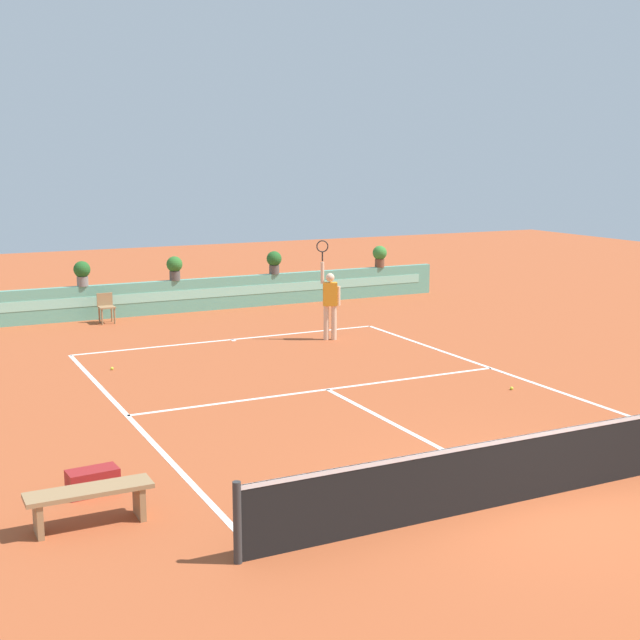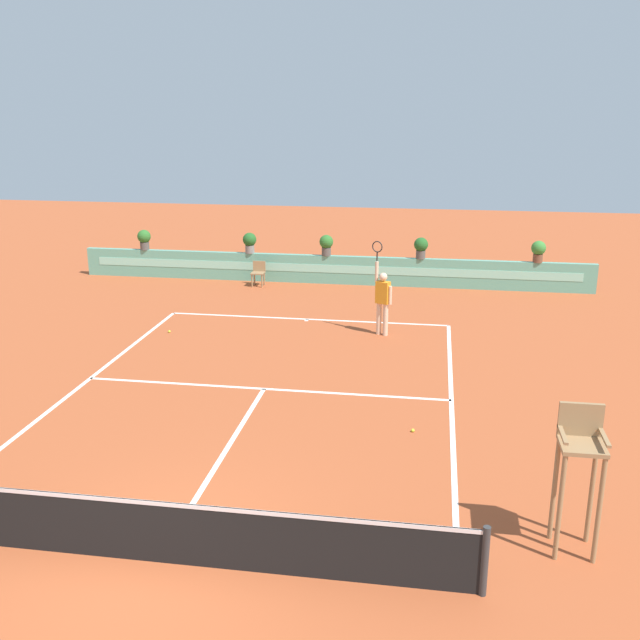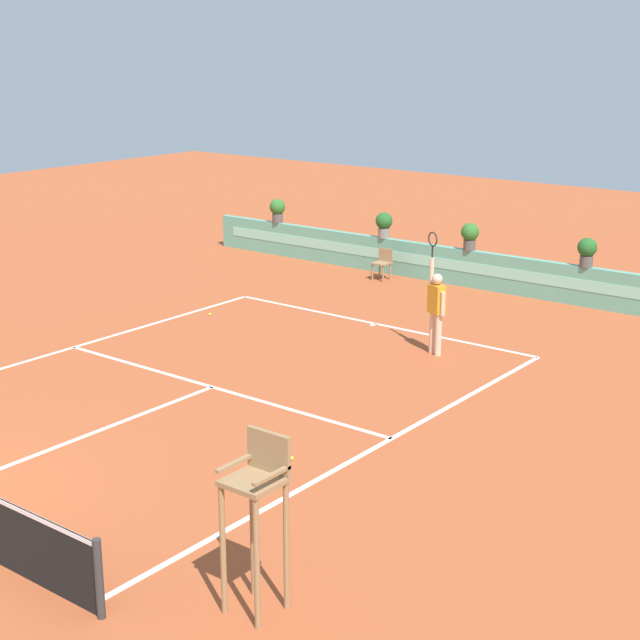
# 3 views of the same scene
# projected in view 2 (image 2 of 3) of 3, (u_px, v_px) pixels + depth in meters

# --- Properties ---
(ground_plane) EXTENTS (60.00, 60.00, 0.00)m
(ground_plane) POSITION_uv_depth(u_px,v_px,m) (260.00, 396.00, 15.65)
(ground_plane) COLOR #A84C28
(court_lines) EXTENTS (8.32, 11.94, 0.01)m
(court_lines) POSITION_uv_depth(u_px,v_px,m) (267.00, 384.00, 16.33)
(court_lines) COLOR white
(court_lines) RESTS_ON ground
(net) EXTENTS (8.92, 0.10, 1.00)m
(net) POSITION_uv_depth(u_px,v_px,m) (154.00, 529.00, 9.82)
(net) COLOR #333333
(net) RESTS_ON ground
(back_wall_barrier) EXTENTS (18.00, 0.21, 1.00)m
(back_wall_barrier) POSITION_uv_depth(u_px,v_px,m) (329.00, 269.00, 25.33)
(back_wall_barrier) COLOR #60A88E
(back_wall_barrier) RESTS_ON ground
(umpire_chair) EXTENTS (0.60, 0.60, 2.14)m
(umpire_chair) POSITION_uv_depth(u_px,v_px,m) (579.00, 462.00, 9.92)
(umpire_chair) COLOR #99754C
(umpire_chair) RESTS_ON ground
(ball_kid_chair) EXTENTS (0.44, 0.44, 0.85)m
(ball_kid_chair) POSITION_uv_depth(u_px,v_px,m) (258.00, 272.00, 25.01)
(ball_kid_chair) COLOR #99754C
(ball_kid_chair) RESTS_ON ground
(tennis_player) EXTENTS (0.58, 0.34, 2.58)m
(tennis_player) POSITION_uv_depth(u_px,v_px,m) (383.00, 298.00, 19.51)
(tennis_player) COLOR beige
(tennis_player) RESTS_ON ground
(tennis_ball_near_baseline) EXTENTS (0.07, 0.07, 0.07)m
(tennis_ball_near_baseline) POSITION_uv_depth(u_px,v_px,m) (169.00, 331.00, 19.97)
(tennis_ball_near_baseline) COLOR #CCE033
(tennis_ball_near_baseline) RESTS_ON ground
(tennis_ball_mid_court) EXTENTS (0.07, 0.07, 0.07)m
(tennis_ball_mid_court) POSITION_uv_depth(u_px,v_px,m) (413.00, 430.00, 13.91)
(tennis_ball_mid_court) COLOR #CCE033
(tennis_ball_mid_court) RESTS_ON ground
(potted_plant_far_right) EXTENTS (0.48, 0.48, 0.72)m
(potted_plant_far_right) POSITION_uv_depth(u_px,v_px,m) (538.00, 250.00, 24.00)
(potted_plant_far_right) COLOR brown
(potted_plant_far_right) RESTS_ON back_wall_barrier
(potted_plant_right) EXTENTS (0.48, 0.48, 0.72)m
(potted_plant_right) POSITION_uv_depth(u_px,v_px,m) (421.00, 247.00, 24.59)
(potted_plant_right) COLOR #514C47
(potted_plant_right) RESTS_ON back_wall_barrier
(potted_plant_far_left) EXTENTS (0.48, 0.48, 0.72)m
(potted_plant_far_left) POSITION_uv_depth(u_px,v_px,m) (144.00, 238.00, 26.10)
(potted_plant_far_left) COLOR #514C47
(potted_plant_far_left) RESTS_ON back_wall_barrier
(potted_plant_left) EXTENTS (0.48, 0.48, 0.72)m
(potted_plant_left) POSITION_uv_depth(u_px,v_px,m) (250.00, 241.00, 25.50)
(potted_plant_left) COLOR gray
(potted_plant_left) RESTS_ON back_wall_barrier
(potted_plant_centre) EXTENTS (0.48, 0.48, 0.72)m
(potted_plant_centre) POSITION_uv_depth(u_px,v_px,m) (326.00, 244.00, 25.09)
(potted_plant_centre) COLOR #514C47
(potted_plant_centre) RESTS_ON back_wall_barrier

